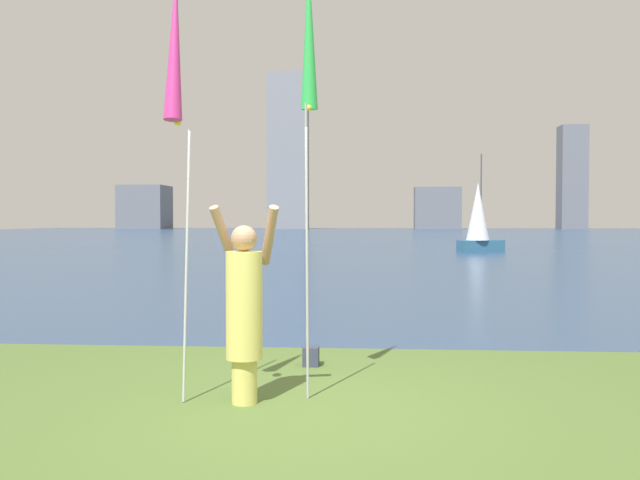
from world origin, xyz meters
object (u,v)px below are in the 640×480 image
object	(u,v)px
bag	(311,356)
person	(244,306)
kite_flag_left	(175,50)
kite_flag_right	(309,41)
sailboat_1	(479,219)

from	to	relation	value
bag	person	bearing A→B (deg)	-106.79
kite_flag_left	kite_flag_right	xyz separation A→B (m)	(1.12, 0.54, 0.21)
person	sailboat_1	world-z (taller)	sailboat_1
person	kite_flag_right	distance (m)	2.54
bag	kite_flag_left	bearing A→B (deg)	-120.11
person	kite_flag_right	xyz separation A→B (m)	(0.56, 0.32, 2.46)
kite_flag_left	kite_flag_right	distance (m)	1.26
bag	sailboat_1	world-z (taller)	sailboat_1
sailboat_1	person	bearing A→B (deg)	-103.60
kite_flag_left	person	bearing A→B (deg)	20.75
person	kite_flag_right	size ratio (longest dim) A/B	0.43
kite_flag_left	sailboat_1	world-z (taller)	sailboat_1
kite_flag_right	sailboat_1	bearing A→B (deg)	77.34
person	sailboat_1	size ratio (longest dim) A/B	0.36
kite_flag_left	sailboat_1	distance (m)	29.28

